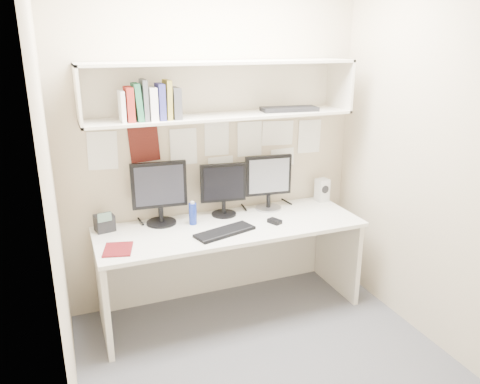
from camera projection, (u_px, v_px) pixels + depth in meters
name	position (u px, v px, depth m)	size (l,w,h in m)	color
floor	(264.00, 357.00, 3.19)	(2.40, 2.00, 0.01)	#4D4D52
wall_back	(214.00, 142.00, 3.67)	(2.40, 0.02, 2.60)	#BCAC90
wall_front	(370.00, 236.00, 1.90)	(2.40, 0.02, 2.60)	#BCAC90
wall_left	(52.00, 198.00, 2.37)	(0.02, 2.00, 2.60)	#BCAC90
wall_right	(426.00, 156.00, 3.20)	(0.02, 2.00, 2.60)	#BCAC90
desk	(230.00, 268.00, 3.65)	(2.00, 0.70, 0.73)	silver
overhead_hutch	(219.00, 89.00, 3.42)	(2.00, 0.38, 0.40)	silver
pinned_papers	(214.00, 148.00, 3.68)	(1.92, 0.01, 0.48)	white
monitor_left	(159.00, 191.00, 3.49)	(0.41, 0.23, 0.48)	black
monitor_center	(223.00, 187.00, 3.67)	(0.36, 0.20, 0.42)	black
monitor_right	(268.00, 180.00, 3.80)	(0.39, 0.21, 0.45)	#A5A5AA
keyboard	(225.00, 232.00, 3.38)	(0.45, 0.16, 0.02)	black
mouse	(275.00, 221.00, 3.56)	(0.06, 0.10, 0.03)	black
speaker	(322.00, 190.00, 4.03)	(0.11, 0.11, 0.20)	beige
blue_bottle	(193.00, 213.00, 3.52)	(0.06, 0.06, 0.18)	navy
maroon_notebook	(118.00, 249.00, 3.11)	(0.18, 0.22, 0.01)	#5C0F13
desk_phone	(105.00, 223.00, 3.40)	(0.15, 0.14, 0.16)	black
book_stack	(150.00, 103.00, 3.16)	(0.40, 0.17, 0.27)	white
hutch_tray	(289.00, 109.00, 3.59)	(0.43, 0.16, 0.03)	black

